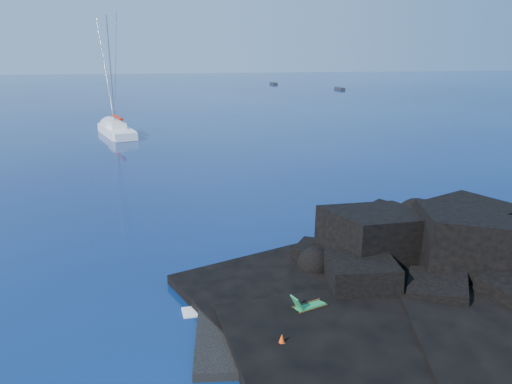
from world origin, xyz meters
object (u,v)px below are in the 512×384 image
sunbather (271,345)px  distant_boat_a (274,84)px  deck_chair (310,302)px  marker_cone (282,341)px  distant_boat_b (340,90)px  sailboat (117,135)px

sunbather → distant_boat_a: sunbather is taller
deck_chair → sunbather: size_ratio=0.80×
marker_cone → distant_boat_b: 119.75m
sunbather → sailboat: bearing=114.7°
deck_chair → distant_boat_a: (25.55, 131.58, -0.86)m
marker_cone → distant_boat_b: bearing=70.1°
sailboat → deck_chair: (12.48, -48.46, 0.86)m
distant_boat_b → sailboat: bearing=-134.3°
sailboat → distant_boat_a: 91.41m
sunbather → distant_boat_b: (41.13, 112.54, -0.53)m
sailboat → distant_boat_b: sailboat is taller
sunbather → marker_cone: bearing=4.7°
deck_chair → sunbather: deck_chair is taller
sunbather → distant_boat_a: size_ratio=0.44×
sunbather → marker_cone: size_ratio=2.98×
sailboat → marker_cone: sailboat is taller
sailboat → marker_cone: size_ratio=23.90×
deck_chair → marker_cone: (-1.73, -2.37, -0.20)m
distant_boat_a → marker_cone: bearing=-106.8°
sailboat → distant_boat_a: (38.03, 83.12, 0.00)m
deck_chair → marker_cone: bearing=-146.2°
deck_chair → distant_boat_b: size_ratio=0.34×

